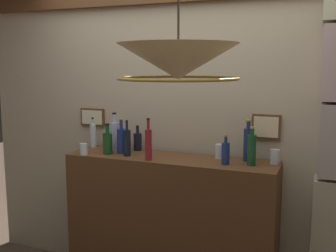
# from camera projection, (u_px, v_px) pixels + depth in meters

# --- Properties ---
(panelled_rear_partition) EXTENTS (3.76, 0.15, 2.67)m
(panelled_rear_partition) POSITION_uv_depth(u_px,v_px,m) (183.00, 117.00, 3.27)
(panelled_rear_partition) COLOR #BCAD8E
(panelled_rear_partition) RESTS_ON ground
(bar_shelf_unit) EXTENTS (1.63, 0.41, 1.12)m
(bar_shelf_unit) POSITION_uv_depth(u_px,v_px,m) (170.00, 227.00, 3.14)
(bar_shelf_unit) COLOR brown
(bar_shelf_unit) RESTS_ON ground
(liquor_bottle_amaro) EXTENTS (0.07, 0.07, 0.31)m
(liquor_bottle_amaro) POSITION_uv_depth(u_px,v_px,m) (248.00, 144.00, 2.92)
(liquor_bottle_amaro) COLOR navy
(liquor_bottle_amaro) RESTS_ON bar_shelf_unit
(liquor_bottle_rye) EXTENTS (0.05, 0.05, 0.25)m
(liquor_bottle_rye) POSITION_uv_depth(u_px,v_px,m) (93.00, 135.00, 3.43)
(liquor_bottle_rye) COLOR silver
(liquor_bottle_rye) RESTS_ON bar_shelf_unit
(liquor_bottle_gin) EXTENTS (0.06, 0.06, 0.28)m
(liquor_bottle_gin) POSITION_uv_depth(u_px,v_px,m) (127.00, 142.00, 3.09)
(liquor_bottle_gin) COLOR black
(liquor_bottle_gin) RESTS_ON bar_shelf_unit
(liquor_bottle_whiskey) EXTENTS (0.08, 0.08, 0.31)m
(liquor_bottle_whiskey) POSITION_uv_depth(u_px,v_px,m) (115.00, 135.00, 3.29)
(liquor_bottle_whiskey) COLOR #B7B8E2
(liquor_bottle_whiskey) RESTS_ON bar_shelf_unit
(liquor_bottle_scotch) EXTENTS (0.07, 0.07, 0.22)m
(liquor_bottle_scotch) POSITION_uv_depth(u_px,v_px,m) (138.00, 141.00, 3.30)
(liquor_bottle_scotch) COLOR black
(liquor_bottle_scotch) RESTS_ON bar_shelf_unit
(liquor_bottle_brandy) EXTENTS (0.07, 0.07, 0.24)m
(liquor_bottle_brandy) POSITION_uv_depth(u_px,v_px,m) (108.00, 142.00, 3.16)
(liquor_bottle_brandy) COLOR #194920
(liquor_bottle_brandy) RESTS_ON bar_shelf_unit
(liquor_bottle_rum) EXTENTS (0.06, 0.06, 0.27)m
(liquor_bottle_rum) POSITION_uv_depth(u_px,v_px,m) (252.00, 149.00, 2.80)
(liquor_bottle_rum) COLOR #184D25
(liquor_bottle_rum) RESTS_ON bar_shelf_unit
(liquor_bottle_sherry) EXTENTS (0.06, 0.06, 0.21)m
(liquor_bottle_sherry) POSITION_uv_depth(u_px,v_px,m) (226.00, 153.00, 2.83)
(liquor_bottle_sherry) COLOR navy
(liquor_bottle_sherry) RESTS_ON bar_shelf_unit
(liquor_bottle_tequila) EXTENTS (0.07, 0.07, 0.28)m
(liquor_bottle_tequila) POSITION_uv_depth(u_px,v_px,m) (121.00, 140.00, 3.18)
(liquor_bottle_tequila) COLOR navy
(liquor_bottle_tequila) RESTS_ON bar_shelf_unit
(liquor_bottle_mezcal) EXTENTS (0.05, 0.05, 0.31)m
(liquor_bottle_mezcal) POSITION_uv_depth(u_px,v_px,m) (148.00, 144.00, 2.95)
(liquor_bottle_mezcal) COLOR maroon
(liquor_bottle_mezcal) RESTS_ON bar_shelf_unit
(glass_tumbler_rocks) EXTENTS (0.07, 0.07, 0.11)m
(glass_tumbler_rocks) POSITION_uv_depth(u_px,v_px,m) (275.00, 157.00, 2.85)
(glass_tumbler_rocks) COLOR silver
(glass_tumbler_rocks) RESTS_ON bar_shelf_unit
(glass_tumbler_highball) EXTENTS (0.06, 0.06, 0.09)m
(glass_tumbler_highball) POSITION_uv_depth(u_px,v_px,m) (84.00, 149.00, 3.14)
(glass_tumbler_highball) COLOR silver
(glass_tumbler_highball) RESTS_ON bar_shelf_unit
(glass_tumbler_shot) EXTENTS (0.07, 0.07, 0.11)m
(glass_tumbler_shot) POSITION_uv_depth(u_px,v_px,m) (220.00, 151.00, 3.01)
(glass_tumbler_shot) COLOR silver
(glass_tumbler_shot) RESTS_ON bar_shelf_unit
(pendant_lamp) EXTENTS (0.62, 0.62, 0.59)m
(pendant_lamp) POSITION_uv_depth(u_px,v_px,m) (178.00, 63.00, 2.02)
(pendant_lamp) COLOR beige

